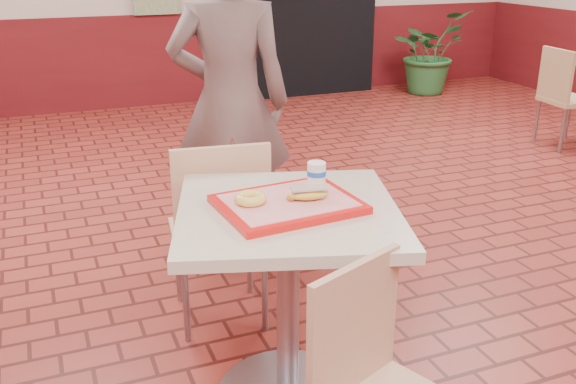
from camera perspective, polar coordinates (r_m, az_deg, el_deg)
name	(u,v)px	position (r m, az deg, el deg)	size (l,w,h in m)	color
wainscot_band	(488,211)	(3.23, 17.35, -1.64)	(8.00, 10.00, 1.00)	#581114
corridor_doorway	(311,1)	(7.85, 2.04, 16.64)	(1.60, 0.22, 2.20)	black
main_table	(288,275)	(2.39, 0.00, -7.37)	(0.78, 0.78, 0.82)	#C1B69C
chair_main_back	(220,225)	(2.92, -6.08, -2.95)	(0.47, 0.47, 0.92)	#DEAF85
customer	(230,103)	(3.51, -5.17, 7.88)	(0.66, 0.43, 1.80)	#695552
serving_tray	(288,204)	(2.27, 0.00, -1.08)	(0.47, 0.37, 0.03)	red
ring_donut	(250,198)	(2.24, -3.37, -0.56)	(0.11, 0.11, 0.04)	#E9CB55
long_john_donut	(308,194)	(2.26, 1.77, -0.16)	(0.16, 0.10, 0.05)	gold
paper_cup	(316,174)	(2.39, 2.55, 1.65)	(0.07, 0.07, 0.09)	white
chair_second_left	(563,93)	(6.20, 23.29, 8.11)	(0.43, 0.43, 0.87)	tan
potted_plant	(429,52)	(8.15, 12.39, 12.06)	(0.89, 0.77, 0.99)	#26602D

